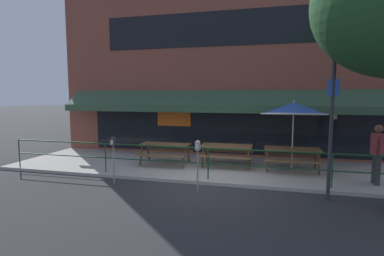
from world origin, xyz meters
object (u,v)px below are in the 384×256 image
object	(u,v)px
picnic_table_left	(165,148)
pedestrian_walking	(377,151)
street_sign_pole	(332,120)
picnic_table_right	(292,153)
parking_meter_near	(113,146)
patio_umbrella_right	(294,109)
parking_meter_far	(198,150)
picnic_table_centre	(226,149)

from	to	relation	value
picnic_table_left	pedestrian_walking	xyz separation A→B (m)	(6.65, -0.84, 0.35)
pedestrian_walking	street_sign_pole	world-z (taller)	street_sign_pole
picnic_table_right	picnic_table_left	bearing A→B (deg)	-177.66
street_sign_pole	parking_meter_near	bearing A→B (deg)	-179.15
patio_umbrella_right	picnic_table_left	bearing A→B (deg)	-177.18
picnic_table_left	patio_umbrella_right	xyz separation A→B (m)	(4.44, 0.22, 1.47)
pedestrian_walking	parking_meter_far	size ratio (longest dim) A/B	1.20
picnic_table_right	street_sign_pole	distance (m)	2.87
parking_meter_near	picnic_table_right	bearing A→B (deg)	25.98
patio_umbrella_right	parking_meter_near	distance (m)	5.90
picnic_table_centre	patio_umbrella_right	bearing A→B (deg)	-2.06
street_sign_pole	picnic_table_centre	bearing A→B (deg)	138.70
street_sign_pole	pedestrian_walking	bearing A→B (deg)	43.58
picnic_table_left	street_sign_pole	distance (m)	5.77
picnic_table_centre	parking_meter_near	distance (m)	4.02
parking_meter_near	parking_meter_far	size ratio (longest dim) A/B	1.00
picnic_table_centre	parking_meter_far	xyz separation A→B (m)	(-0.41, -2.74, 0.44)
pedestrian_walking	parking_meter_near	size ratio (longest dim) A/B	1.20
picnic_table_left	street_sign_pole	xyz separation A→B (m)	(5.14, -2.27, 1.31)
picnic_table_centre	parking_meter_far	world-z (taller)	parking_meter_far
picnic_table_right	parking_meter_far	xyz separation A→B (m)	(-2.63, -2.62, 0.44)
picnic_table_left	picnic_table_centre	distance (m)	2.24
pedestrian_walking	street_sign_pole	xyz separation A→B (m)	(-1.51, -1.43, 0.96)
picnic_table_centre	patio_umbrella_right	world-z (taller)	patio_umbrella_right
picnic_table_right	patio_umbrella_right	size ratio (longest dim) A/B	0.76
patio_umbrella_right	parking_meter_far	world-z (taller)	patio_umbrella_right
picnic_table_left	patio_umbrella_right	bearing A→B (deg)	2.82
parking_meter_far	street_sign_pole	xyz separation A→B (m)	(3.34, 0.17, 0.87)
picnic_table_centre	street_sign_pole	xyz separation A→B (m)	(2.92, -2.57, 1.31)
picnic_table_right	pedestrian_walking	size ratio (longest dim) A/B	1.05
picnic_table_right	pedestrian_walking	bearing A→B (deg)	-24.74
picnic_table_left	picnic_table_centre	xyz separation A→B (m)	(2.22, 0.30, 0.00)
parking_meter_near	pedestrian_walking	bearing A→B (deg)	11.58
picnic_table_left	picnic_table_centre	size ratio (longest dim) A/B	1.00
picnic_table_centre	patio_umbrella_right	size ratio (longest dim) A/B	0.76
picnic_table_right	parking_meter_near	size ratio (longest dim) A/B	1.27
street_sign_pole	patio_umbrella_right	bearing A→B (deg)	105.79
patio_umbrella_right	pedestrian_walking	distance (m)	2.69
patio_umbrella_right	parking_meter_far	distance (m)	3.88
parking_meter_far	pedestrian_walking	bearing A→B (deg)	18.33
patio_umbrella_right	parking_meter_near	bearing A→B (deg)	-153.69
parking_meter_near	parking_meter_far	world-z (taller)	same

